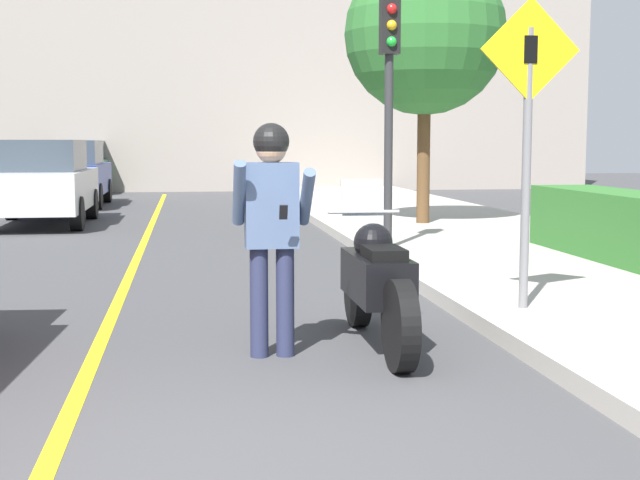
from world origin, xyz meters
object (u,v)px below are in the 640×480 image
at_px(street_tree, 425,34).
at_px(parked_car_silver, 41,182).
at_px(traffic_light, 389,75).
at_px(motorcycle, 377,283).
at_px(parked_car_green, 81,166).
at_px(person_biker, 272,214).
at_px(crossing_sign, 528,123).
at_px(parked_car_blue, 68,173).

relative_size(street_tree, parked_car_silver, 1.17).
bearing_deg(traffic_light, parked_car_silver, 133.49).
bearing_deg(motorcycle, parked_car_green, 102.12).
bearing_deg(street_tree, person_biker, -111.57).
height_order(motorcycle, crossing_sign, crossing_sign).
distance_m(motorcycle, person_biker, 1.06).
distance_m(crossing_sign, parked_car_blue, 17.01).
bearing_deg(street_tree, parked_car_green, 119.13).
height_order(motorcycle, parked_car_blue, parked_car_blue).
relative_size(person_biker, street_tree, 0.36).
xyz_separation_m(crossing_sign, street_tree, (1.31, 8.40, 1.78)).
distance_m(motorcycle, crossing_sign, 2.08).
xyz_separation_m(motorcycle, parked_car_silver, (-4.36, 11.25, 0.34)).
height_order(parked_car_silver, parked_car_green, same).
bearing_deg(person_biker, traffic_light, 68.65).
bearing_deg(person_biker, motorcycle, 14.71).
bearing_deg(person_biker, parked_car_green, 99.95).
height_order(motorcycle, parked_car_silver, parked_car_silver).
relative_size(motorcycle, traffic_light, 0.66).
bearing_deg(crossing_sign, parked_car_green, 106.08).
xyz_separation_m(traffic_light, street_tree, (1.51, 3.77, 1.02)).
height_order(motorcycle, traffic_light, traffic_light).
height_order(traffic_light, parked_car_green, traffic_light).
bearing_deg(parked_car_blue, street_tree, -45.68).
distance_m(motorcycle, parked_car_silver, 12.07).
distance_m(traffic_light, parked_car_blue, 12.78).
height_order(parked_car_silver, parked_car_blue, same).
xyz_separation_m(crossing_sign, parked_car_silver, (-5.85, 10.59, -0.95)).
xyz_separation_m(crossing_sign, parked_car_green, (-6.42, 22.29, -0.95)).
bearing_deg(parked_car_green, crossing_sign, -73.92).
relative_size(motorcycle, crossing_sign, 0.83).
height_order(street_tree, parked_car_silver, street_tree).
relative_size(crossing_sign, parked_car_blue, 0.65).
height_order(street_tree, parked_car_blue, street_tree).
bearing_deg(parked_car_green, street_tree, -60.87).
bearing_deg(parked_car_silver, parked_car_green, 92.79).
distance_m(crossing_sign, parked_car_green, 23.22).
height_order(motorcycle, parked_car_green, parked_car_green).
bearing_deg(traffic_light, street_tree, 68.11).
xyz_separation_m(person_biker, street_tree, (3.67, 9.29, 2.48)).
bearing_deg(parked_car_silver, person_biker, -73.06).
xyz_separation_m(traffic_light, parked_car_silver, (-5.65, 5.96, -1.71)).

